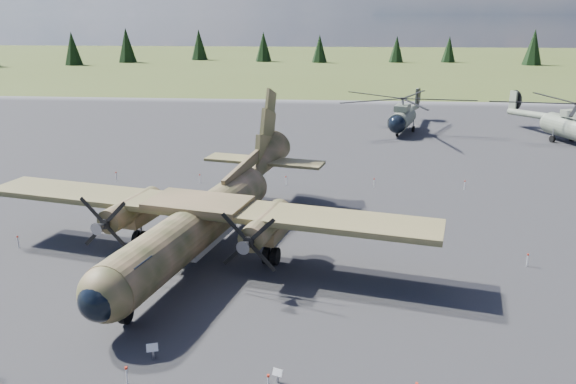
{
  "coord_description": "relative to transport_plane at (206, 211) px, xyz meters",
  "views": [
    {
      "loc": [
        4.54,
        -32.97,
        14.91
      ],
      "look_at": [
        1.44,
        2.0,
        3.8
      ],
      "focal_mm": 35.0,
      "sensor_mm": 36.0,
      "label": 1
    }
  ],
  "objects": [
    {
      "name": "ground",
      "position": [
        3.71,
        -0.5,
        -2.82
      ],
      "size": [
        500.0,
        500.0,
        0.0
      ],
      "primitive_type": "plane",
      "color": "#445124",
      "rests_on": "ground"
    },
    {
      "name": "apron",
      "position": [
        3.71,
        9.5,
        -2.82
      ],
      "size": [
        120.0,
        120.0,
        0.04
      ],
      "primitive_type": "cube",
      "color": "#57565A",
      "rests_on": "ground"
    },
    {
      "name": "transport_plane",
      "position": [
        0.0,
        0.0,
        0.0
      ],
      "size": [
        29.74,
        26.68,
        9.83
      ],
      "rotation": [
        0.0,
        0.0,
        -0.22
      ],
      "color": "#3F4224",
      "rests_on": "ground"
    },
    {
      "name": "helicopter_near",
      "position": [
        16.79,
        40.71,
        0.52
      ],
      "size": [
        23.03,
        23.51,
        4.71
      ],
      "rotation": [
        0.0,
        0.0,
        -0.29
      ],
      "color": "gray",
      "rests_on": "ground"
    },
    {
      "name": "helicopter_mid",
      "position": [
        36.23,
        35.71,
        0.76
      ],
      "size": [
        25.27,
        25.57,
        5.06
      ],
      "rotation": [
        0.0,
        0.0,
        0.33
      ],
      "color": "gray",
      "rests_on": "ground"
    },
    {
      "name": "info_placard_left",
      "position": [
        0.23,
        -12.17,
        -2.28
      ],
      "size": [
        0.56,
        0.37,
        0.81
      ],
      "rotation": [
        0.0,
        0.0,
        0.32
      ],
      "color": "gray",
      "rests_on": "ground"
    },
    {
      "name": "info_placard_right",
      "position": [
        6.03,
        -13.35,
        -2.38
      ],
      "size": [
        0.46,
        0.32,
        0.67
      ],
      "rotation": [
        0.0,
        0.0,
        -0.35
      ],
      "color": "gray",
      "rests_on": "ground"
    },
    {
      "name": "barrier_fence",
      "position": [
        3.25,
        -0.58,
        -2.32
      ],
      "size": [
        33.12,
        29.62,
        0.85
      ],
      "color": "white",
      "rests_on": "ground"
    },
    {
      "name": "treeline",
      "position": [
        3.47,
        -3.25,
        2.02
      ],
      "size": [
        337.98,
        335.2,
        10.96
      ],
      "color": "black",
      "rests_on": "ground"
    }
  ]
}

